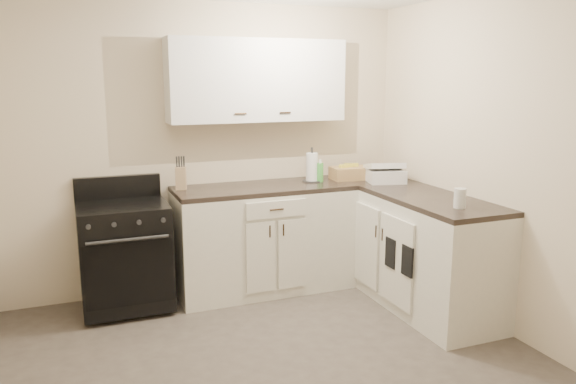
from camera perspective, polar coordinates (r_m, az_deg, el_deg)
name	(u,v)px	position (r m, az deg, el deg)	size (l,w,h in m)	color
floor	(280,378)	(3.74, -0.83, -18.37)	(3.60, 3.60, 0.00)	#473F38
wall_back	(206,149)	(5.00, -8.29, 4.37)	(3.60, 3.60, 0.00)	beige
wall_right	(518,166)	(4.27, 22.30, 2.42)	(3.60, 3.60, 0.00)	beige
wall_front	(496,289)	(1.79, 20.39, -9.21)	(3.60, 3.60, 0.00)	beige
base_cabinets_back	(264,240)	(5.00, -2.45, -4.90)	(1.55, 0.60, 0.90)	beige
base_cabinets_right	(408,247)	(4.91, 12.13, -5.47)	(0.60, 1.90, 0.90)	beige
countertop_back	(264,188)	(4.89, -2.50, 0.39)	(1.55, 0.60, 0.04)	black
countertop_right	(411,193)	(4.79, 12.37, -0.09)	(0.60, 1.90, 0.04)	black
upper_cabinets	(257,80)	(4.94, -3.18, 11.24)	(1.55, 0.30, 0.70)	white
stove	(125,255)	(4.73, -16.23, -6.20)	(0.70, 0.59, 0.84)	black
knife_block	(181,178)	(4.79, -10.82, 1.39)	(0.09, 0.08, 0.19)	tan
paper_towel	(312,167)	(5.07, 2.44, 2.52)	(0.11, 0.11, 0.26)	white
soap_bottle	(320,172)	(5.07, 3.29, 2.00)	(0.06, 0.06, 0.17)	green
wicker_basket	(350,173)	(5.23, 6.29, 1.92)	(0.34, 0.23, 0.11)	tan
countertop_grill	(385,176)	(5.13, 9.84, 1.65)	(0.32, 0.30, 0.12)	white
glass_jar	(460,198)	(4.23, 17.06, -0.61)	(0.09, 0.09, 0.14)	silver
oven_mitt_near	(407,261)	(4.35, 12.03, -6.89)	(0.02, 0.13, 0.23)	black
oven_mitt_far	(391,253)	(4.54, 10.39, -6.11)	(0.02, 0.14, 0.24)	black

